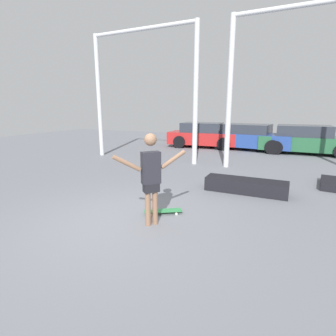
{
  "coord_description": "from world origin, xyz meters",
  "views": [
    {
      "loc": [
        2.93,
        -4.04,
        2.24
      ],
      "look_at": [
        0.23,
        1.6,
        0.81
      ],
      "focal_mm": 28.0,
      "sensor_mm": 36.0,
      "label": 1
    }
  ],
  "objects_px": {
    "parked_car_red": "(204,135)",
    "parked_car_green": "(306,140)",
    "skateboarder": "(151,174)",
    "grind_box": "(246,186)",
    "parked_car_blue": "(249,137)",
    "skateboard": "(163,211)"
  },
  "relations": [
    {
      "from": "parked_car_red",
      "to": "parked_car_green",
      "type": "distance_m",
      "value": 5.3
    },
    {
      "from": "skateboarder",
      "to": "grind_box",
      "type": "distance_m",
      "value": 3.26
    },
    {
      "from": "parked_car_red",
      "to": "parked_car_blue",
      "type": "xyz_separation_m",
      "value": [
        2.51,
        0.17,
        -0.0
      ]
    },
    {
      "from": "parked_car_red",
      "to": "grind_box",
      "type": "bearing_deg",
      "value": -69.15
    },
    {
      "from": "parked_car_red",
      "to": "parked_car_green",
      "type": "xyz_separation_m",
      "value": [
        5.3,
        0.09,
        -0.0
      ]
    },
    {
      "from": "skateboarder",
      "to": "parked_car_green",
      "type": "relative_size",
      "value": 0.4
    },
    {
      "from": "grind_box",
      "to": "parked_car_green",
      "type": "relative_size",
      "value": 0.47
    },
    {
      "from": "skateboard",
      "to": "parked_car_green",
      "type": "relative_size",
      "value": 0.18
    },
    {
      "from": "parked_car_red",
      "to": "parked_car_blue",
      "type": "height_order",
      "value": "parked_car_red"
    },
    {
      "from": "parked_car_green",
      "to": "parked_car_red",
      "type": "bearing_deg",
      "value": 179.37
    },
    {
      "from": "skateboard",
      "to": "parked_car_green",
      "type": "distance_m",
      "value": 10.47
    },
    {
      "from": "skateboarder",
      "to": "parked_car_green",
      "type": "xyz_separation_m",
      "value": [
        2.93,
        10.59,
        -0.35
      ]
    },
    {
      "from": "skateboard",
      "to": "parked_car_green",
      "type": "bearing_deg",
      "value": 40.36
    },
    {
      "from": "skateboarder",
      "to": "parked_car_red",
      "type": "relative_size",
      "value": 0.43
    },
    {
      "from": "grind_box",
      "to": "parked_car_red",
      "type": "relative_size",
      "value": 0.51
    },
    {
      "from": "parked_car_green",
      "to": "skateboarder",
      "type": "bearing_deg",
      "value": -107.06
    },
    {
      "from": "skateboarder",
      "to": "parked_car_green",
      "type": "height_order",
      "value": "skateboarder"
    },
    {
      "from": "skateboarder",
      "to": "parked_car_blue",
      "type": "distance_m",
      "value": 10.68
    },
    {
      "from": "parked_car_green",
      "to": "grind_box",
      "type": "bearing_deg",
      "value": -103.37
    },
    {
      "from": "grind_box",
      "to": "parked_car_green",
      "type": "xyz_separation_m",
      "value": [
        1.61,
        7.73,
        0.5
      ]
    },
    {
      "from": "parked_car_blue",
      "to": "parked_car_green",
      "type": "height_order",
      "value": "parked_car_green"
    },
    {
      "from": "skateboard",
      "to": "parked_car_red",
      "type": "height_order",
      "value": "parked_car_red"
    }
  ]
}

